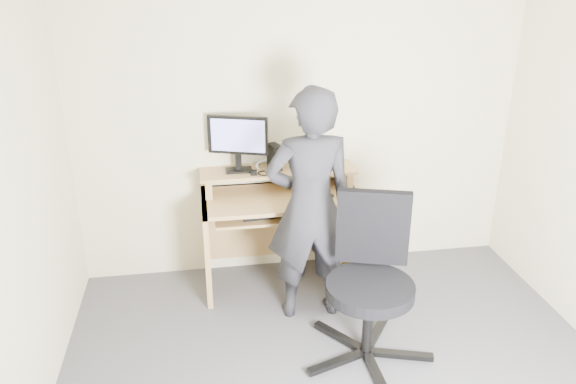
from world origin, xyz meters
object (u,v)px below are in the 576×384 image
object	(u,v)px
person	(310,207)
office_chair	(371,275)
monitor	(238,139)
desk	(280,216)

from	to	relation	value
person	office_chair	bearing A→B (deg)	119.42
monitor	person	size ratio (longest dim) A/B	0.26
person	monitor	bearing A→B (deg)	-54.37
desk	monitor	xyz separation A→B (m)	(-0.30, 0.08, 0.62)
desk	office_chair	bearing A→B (deg)	-66.97
office_chair	person	xyz separation A→B (m)	(-0.29, 0.50, 0.27)
monitor	person	bearing A→B (deg)	-34.67
monitor	office_chair	distance (m)	1.44
desk	office_chair	size ratio (longest dim) A/B	1.14
monitor	person	xyz separation A→B (m)	(0.44, -0.59, -0.33)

